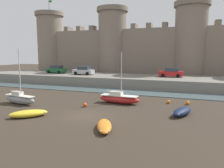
% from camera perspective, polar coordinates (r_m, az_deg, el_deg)
% --- Properties ---
extents(ground_plane, '(160.00, 160.00, 0.00)m').
position_cam_1_polar(ground_plane, '(21.05, -6.60, -8.27)').
color(ground_plane, '#382D23').
extents(water_channel, '(80.00, 4.50, 0.10)m').
position_cam_1_polar(water_channel, '(33.46, 3.85, -2.04)').
color(water_channel, slate).
rests_on(water_channel, ground).
extents(quay_road, '(64.23, 10.00, 1.73)m').
position_cam_1_polar(quay_road, '(40.28, 6.73, 0.81)').
color(quay_road, slate).
rests_on(quay_road, ground).
extents(castle, '(59.53, 7.30, 19.39)m').
position_cam_1_polar(castle, '(50.25, 9.64, 9.60)').
color(castle, gray).
rests_on(castle, ground).
extents(rowboat_near_channel_left, '(2.25, 3.43, 0.75)m').
position_cam_1_polar(rowboat_near_channel_left, '(21.99, 17.80, -6.85)').
color(rowboat_near_channel_left, '#141E3D').
rests_on(rowboat_near_channel_left, ground).
extents(sailboat_foreground_left, '(5.04, 1.62, 6.05)m').
position_cam_1_polar(sailboat_foreground_left, '(25.91, 1.86, -3.79)').
color(sailboat_foreground_left, red).
rests_on(sailboat_foreground_left, ground).
extents(sailboat_midflat_left, '(4.74, 1.66, 6.44)m').
position_cam_1_polar(sailboat_midflat_left, '(27.74, -22.97, -3.56)').
color(sailboat_midflat_left, gray).
rests_on(sailboat_midflat_left, ground).
extents(rowboat_foreground_right, '(3.42, 3.27, 0.65)m').
position_cam_1_polar(rowboat_foreground_right, '(21.90, -20.98, -7.19)').
color(rowboat_foreground_right, yellow).
rests_on(rowboat_foreground_right, ground).
extents(rowboat_midflat_centre, '(2.29, 3.41, 0.57)m').
position_cam_1_polar(rowboat_midflat_centre, '(17.28, -2.01, -10.84)').
color(rowboat_midflat_centre, orange).
rests_on(rowboat_midflat_centre, ground).
extents(mooring_buoy_near_channel, '(0.42, 0.42, 0.42)m').
position_cam_1_polar(mooring_buoy_near_channel, '(26.67, 14.53, -4.53)').
color(mooring_buoy_near_channel, orange).
rests_on(mooring_buoy_near_channel, ground).
extents(mooring_buoy_mid_mud, '(0.46, 0.46, 0.46)m').
position_cam_1_polar(mooring_buoy_mid_mud, '(24.49, -7.08, -5.40)').
color(mooring_buoy_mid_mud, '#E04C1E').
rests_on(mooring_buoy_mid_mud, ground).
extents(mooring_buoy_off_centre, '(0.47, 0.47, 0.47)m').
position_cam_1_polar(mooring_buoy_off_centre, '(26.65, 19.16, -4.67)').
color(mooring_buoy_off_centre, orange).
rests_on(mooring_buoy_off_centre, ground).
extents(car_quay_east, '(4.10, 1.89, 1.62)m').
position_cam_1_polar(car_quay_east, '(47.73, -14.36, 3.72)').
color(car_quay_east, '#1E6638').
rests_on(car_quay_east, quay_road).
extents(car_quay_centre_east, '(4.10, 1.89, 1.62)m').
position_cam_1_polar(car_quay_centre_east, '(43.26, -7.45, 3.48)').
color(car_quay_centre_east, '#B2B5B7').
rests_on(car_quay_centre_east, quay_road).
extents(car_quay_centre_west, '(4.10, 1.89, 1.62)m').
position_cam_1_polar(car_quay_centre_west, '(40.09, 15.18, 2.91)').
color(car_quay_centre_west, red).
rests_on(car_quay_centre_west, quay_road).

